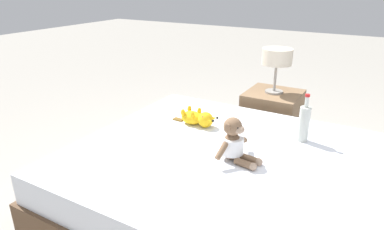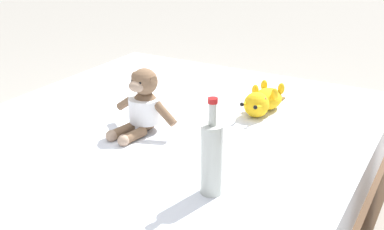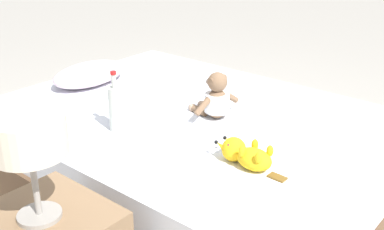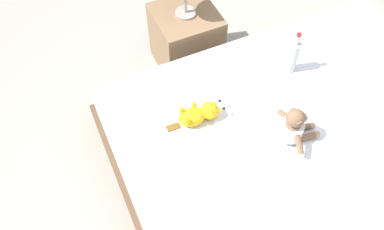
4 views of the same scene
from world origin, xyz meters
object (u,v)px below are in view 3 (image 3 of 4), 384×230
glass_bottle (116,108)px  bedside_lamp (28,140)px  pillow (89,74)px  plush_monkey (215,99)px  bed (193,152)px  plush_yellow_creature (245,154)px

glass_bottle → bedside_lamp: 0.80m
pillow → plush_monkey: 0.87m
bed → bedside_lamp: 1.19m
bed → plush_monkey: (0.04, -0.11, 0.31)m
pillow → plush_yellow_creature: size_ratio=1.49×
plush_yellow_creature → bedside_lamp: size_ratio=0.94×
pillow → glass_bottle: size_ratio=1.71×
pillow → bedside_lamp: size_ratio=1.40×
plush_monkey → glass_bottle: (-0.41, 0.26, 0.01)m
bed → plush_yellow_creature: 0.62m
plush_yellow_creature → bedside_lamp: bearing=161.3°
bed → plush_yellow_creature: (-0.27, -0.49, 0.26)m
plush_monkey → plush_yellow_creature: size_ratio=0.88×
pillow → plush_yellow_creature: pillow is taller
bedside_lamp → plush_yellow_creature: bearing=-18.7°
bed → pillow: 0.81m
glass_bottle → pillow: bearing=60.9°
pillow → plush_yellow_creature: (-0.23, -1.25, -0.01)m
plush_monkey → glass_bottle: size_ratio=1.01×
glass_bottle → bedside_lamp: bearing=-150.1°
plush_yellow_creature → bed: bearing=61.7°
bed → glass_bottle: size_ratio=7.09×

